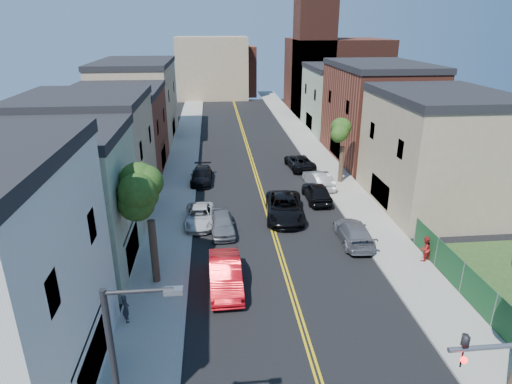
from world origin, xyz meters
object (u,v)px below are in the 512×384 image
object	(u,v)px
silver_car_right	(319,180)
black_suv_lane	(285,207)
black_car_left	(202,176)
grey_car_left	(222,223)
black_car_right	(317,192)
pedestrian_right	(425,249)
grey_car_right	(354,232)
dark_car_right_far	(300,162)
red_sedan	(225,275)
white_pickup	(200,216)
pedestrian_left	(126,308)

from	to	relation	value
silver_car_right	black_suv_lane	world-z (taller)	black_suv_lane
black_car_left	grey_car_left	bearing A→B (deg)	-78.55
grey_car_left	black_car_left	bearing A→B (deg)	95.41
black_car_right	silver_car_right	distance (m)	3.36
silver_car_right	pedestrian_right	world-z (taller)	pedestrian_right
grey_car_right	dark_car_right_far	size ratio (longest dim) A/B	0.99
red_sedan	dark_car_right_far	world-z (taller)	red_sedan
black_car_left	white_pickup	bearing A→B (deg)	-87.27
white_pickup	pedestrian_right	size ratio (longest dim) A/B	2.83
black_car_left	pedestrian_right	world-z (taller)	pedestrian_right
grey_car_right	pedestrian_right	bearing A→B (deg)	141.07
dark_car_right_far	pedestrian_right	bearing A→B (deg)	96.38
red_sedan	silver_car_right	bearing A→B (deg)	58.37
white_pickup	black_car_right	distance (m)	10.75
dark_car_right_far	black_suv_lane	bearing A→B (deg)	68.09
red_sedan	grey_car_left	size ratio (longest dim) A/B	1.20
grey_car_left	pedestrian_right	xyz separation A→B (m)	(12.90, -5.67, 0.25)
grey_car_right	pedestrian_left	distance (m)	16.32
black_suv_lane	grey_car_right	bearing A→B (deg)	-42.13
black_car_right	black_car_left	bearing A→B (deg)	-30.14
silver_car_right	black_suv_lane	distance (m)	7.70
white_pickup	black_suv_lane	world-z (taller)	black_suv_lane
grey_car_left	pedestrian_left	bearing A→B (deg)	-120.56
grey_car_left	black_car_right	world-z (taller)	black_car_right
black_suv_lane	dark_car_right_far	bearing A→B (deg)	79.23
red_sedan	black_car_right	xyz separation A→B (m)	(8.37, 12.64, -0.04)
white_pickup	pedestrian_left	world-z (taller)	pedestrian_left
grey_car_left	dark_car_right_far	world-z (taller)	grey_car_left
silver_car_right	pedestrian_right	distance (m)	14.70
red_sedan	dark_car_right_far	size ratio (longest dim) A/B	1.01
black_car_left	black_car_right	distance (m)	11.59
black_car_left	black_car_right	bearing A→B (deg)	-26.90
dark_car_right_far	pedestrian_right	world-z (taller)	pedestrian_right
silver_car_right	pedestrian_right	bearing A→B (deg)	97.01
grey_car_left	grey_car_right	xyz separation A→B (m)	(9.22, -2.44, 0.00)
black_car_right	black_suv_lane	distance (m)	4.62
black_car_right	silver_car_right	bearing A→B (deg)	-106.51
grey_car_left	grey_car_right	bearing A→B (deg)	-18.12
pedestrian_right	grey_car_left	bearing A→B (deg)	-47.88
red_sedan	grey_car_right	xyz separation A→B (m)	(9.22, 4.85, -0.11)
grey_car_left	silver_car_right	world-z (taller)	silver_car_right
black_car_left	dark_car_right_far	size ratio (longest dim) A/B	0.93
black_car_left	dark_car_right_far	xyz separation A→B (m)	(10.33, 3.41, 0.02)
silver_car_right	dark_car_right_far	distance (m)	5.95
silver_car_right	grey_car_right	bearing A→B (deg)	82.44
grey_car_right	black_car_left	bearing A→B (deg)	-48.73
white_pickup	grey_car_left	distance (m)	2.34
black_car_left	grey_car_right	xyz separation A→B (m)	(10.92, -13.52, 0.05)
black_car_left	black_suv_lane	bearing A→B (deg)	-50.23
black_car_left	pedestrian_right	size ratio (longest dim) A/B	2.86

